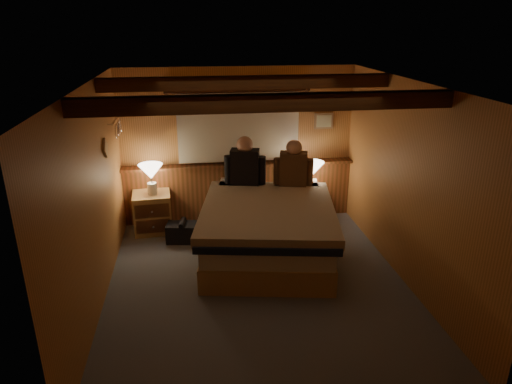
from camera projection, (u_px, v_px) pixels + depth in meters
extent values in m
plane|color=slate|center=(258.00, 284.00, 5.58)|extent=(4.20, 4.20, 0.00)
plane|color=#B57944|center=(258.00, 84.00, 4.74)|extent=(4.20, 4.20, 0.00)
plane|color=#BC7B43|center=(238.00, 145.00, 7.11)|extent=(3.60, 0.00, 3.60)
plane|color=#BC7B43|center=(93.00, 201.00, 4.92)|extent=(0.00, 4.20, 4.20)
plane|color=#BC7B43|center=(408.00, 185.00, 5.40)|extent=(0.00, 4.20, 4.20)
plane|color=#BC7B43|center=(301.00, 296.00, 3.22)|extent=(3.60, 0.00, 3.60)
cube|color=brown|center=(239.00, 192.00, 7.32)|extent=(3.60, 0.12, 0.90)
cube|color=brown|center=(239.00, 165.00, 7.10)|extent=(3.60, 0.22, 0.04)
cylinder|color=#4C2B13|center=(238.00, 91.00, 6.74)|extent=(2.10, 0.05, 0.05)
sphere|color=#4C2B13|center=(166.00, 92.00, 6.60)|extent=(0.08, 0.08, 0.08)
sphere|color=#4C2B13|center=(307.00, 90.00, 6.87)|extent=(0.08, 0.08, 0.08)
cube|color=beige|center=(239.00, 127.00, 6.94)|extent=(1.85, 0.08, 1.05)
cube|color=#4C2B13|center=(267.00, 103.00, 4.22)|extent=(3.60, 0.15, 0.16)
cube|color=#4C2B13|center=(247.00, 83.00, 5.61)|extent=(3.60, 0.15, 0.16)
cylinder|color=silver|center=(115.00, 120.00, 6.22)|extent=(0.03, 0.55, 0.03)
torus|color=silver|center=(117.00, 131.00, 6.13)|extent=(0.01, 0.21, 0.21)
torus|color=silver|center=(119.00, 128.00, 6.34)|extent=(0.01, 0.21, 0.21)
cube|color=#A47D52|center=(324.00, 121.00, 7.15)|extent=(0.30, 0.03, 0.25)
cube|color=#F2E9C7|center=(324.00, 121.00, 7.13)|extent=(0.24, 0.01, 0.19)
cube|color=#AB8649|center=(268.00, 243.00, 6.27)|extent=(1.96, 2.40, 0.32)
cube|color=silver|center=(268.00, 223.00, 6.17)|extent=(1.92, 2.36, 0.26)
cube|color=black|center=(268.00, 221.00, 5.86)|extent=(1.95, 1.99, 0.09)
cube|color=tan|center=(268.00, 211.00, 5.96)|extent=(2.03, 2.21, 0.13)
cube|color=silver|center=(241.00, 187.00, 6.89)|extent=(0.70, 0.47, 0.17)
cube|color=silver|center=(296.00, 188.00, 6.86)|extent=(0.70, 0.47, 0.17)
cube|color=#AB8649|center=(153.00, 212.00, 6.90)|extent=(0.58, 0.53, 0.61)
cube|color=brown|center=(152.00, 211.00, 6.64)|extent=(0.50, 0.05, 0.21)
cube|color=brown|center=(153.00, 226.00, 6.73)|extent=(0.50, 0.05, 0.21)
cylinder|color=silver|center=(152.00, 211.00, 6.64)|extent=(0.03, 0.03, 0.03)
cylinder|color=silver|center=(153.00, 226.00, 6.73)|extent=(0.03, 0.03, 0.03)
cube|color=#AB8649|center=(310.00, 205.00, 7.28)|extent=(0.51, 0.46, 0.51)
cube|color=brown|center=(313.00, 204.00, 7.06)|extent=(0.42, 0.06, 0.18)
cube|color=brown|center=(312.00, 216.00, 7.13)|extent=(0.42, 0.06, 0.18)
cylinder|color=silver|center=(313.00, 204.00, 7.06)|extent=(0.03, 0.03, 0.03)
cylinder|color=silver|center=(312.00, 216.00, 7.13)|extent=(0.03, 0.03, 0.03)
cylinder|color=silver|center=(152.00, 189.00, 6.74)|extent=(0.14, 0.14, 0.18)
cylinder|color=silver|center=(152.00, 181.00, 6.70)|extent=(0.02, 0.02, 0.10)
cone|color=beige|center=(151.00, 172.00, 6.65)|extent=(0.36, 0.36, 0.22)
cylinder|color=silver|center=(311.00, 186.00, 7.11)|extent=(0.14, 0.14, 0.19)
cylinder|color=silver|center=(311.00, 179.00, 7.07)|extent=(0.02, 0.02, 0.10)
cone|color=beige|center=(312.00, 169.00, 7.01)|extent=(0.37, 0.37, 0.23)
cube|color=black|center=(245.00, 168.00, 6.71)|extent=(0.46, 0.33, 0.55)
cylinder|color=black|center=(229.00, 170.00, 6.74)|extent=(0.13, 0.13, 0.44)
cylinder|color=black|center=(261.00, 171.00, 6.71)|extent=(0.13, 0.13, 0.44)
sphere|color=tan|center=(245.00, 145.00, 6.58)|extent=(0.24, 0.24, 0.24)
cube|color=#4C311E|center=(293.00, 170.00, 6.66)|extent=(0.44, 0.32, 0.52)
cylinder|color=#4C311E|center=(278.00, 172.00, 6.70)|extent=(0.12, 0.12, 0.42)
cylinder|color=#4C311E|center=(309.00, 173.00, 6.65)|extent=(0.12, 0.12, 0.42)
sphere|color=tan|center=(294.00, 148.00, 6.54)|extent=(0.23, 0.23, 0.23)
cube|color=black|center=(183.00, 233.00, 6.62)|extent=(0.49, 0.34, 0.28)
cylinder|color=black|center=(182.00, 223.00, 6.57)|extent=(0.11, 0.28, 0.07)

